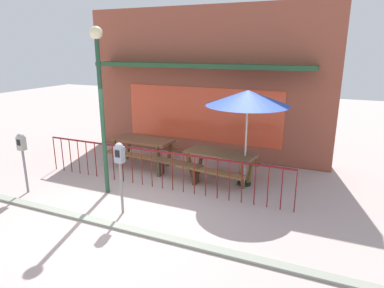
# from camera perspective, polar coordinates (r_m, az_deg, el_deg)

# --- Properties ---
(ground) EXTENTS (40.00, 40.00, 0.00)m
(ground) POSITION_cam_1_polar(r_m,az_deg,el_deg) (7.38, -12.30, -11.77)
(ground) COLOR #B7A09A
(pub_storefront) EXTENTS (7.91, 1.30, 4.58)m
(pub_storefront) POSITION_cam_1_polar(r_m,az_deg,el_deg) (10.81, 2.04, 10.12)
(pub_storefront) COLOR #5C2C1B
(pub_storefront) RESTS_ON ground
(patio_fence_front) EXTENTS (6.67, 0.04, 0.97)m
(patio_fence_front) POSITION_cam_1_polar(r_m,az_deg,el_deg) (8.40, -5.97, -3.08)
(patio_fence_front) COLOR maroon
(patio_fence_front) RESTS_ON ground
(picnic_table_left) EXTENTS (1.86, 1.44, 0.79)m
(picnic_table_left) POSITION_cam_1_polar(r_m,az_deg,el_deg) (10.17, -8.23, -0.07)
(picnic_table_left) COLOR brown
(picnic_table_left) RESTS_ON ground
(picnic_table_right) EXTENTS (1.97, 1.60, 0.79)m
(picnic_table_right) POSITION_cam_1_polar(r_m,az_deg,el_deg) (8.83, 4.73, -2.44)
(picnic_table_right) COLOR brown
(picnic_table_right) RESTS_ON ground
(patio_umbrella) EXTENTS (2.02, 2.02, 2.41)m
(patio_umbrella) POSITION_cam_1_polar(r_m,az_deg,el_deg) (8.28, 9.34, 7.56)
(patio_umbrella) COLOR black
(patio_umbrella) RESTS_ON ground
(patio_bench) EXTENTS (1.43, 0.50, 0.48)m
(patio_bench) POSITION_cam_1_polar(r_m,az_deg,el_deg) (8.98, -2.44, -3.82)
(patio_bench) COLOR brown
(patio_bench) RESTS_ON ground
(parking_meter_near) EXTENTS (0.18, 0.17, 1.47)m
(parking_meter_near) POSITION_cam_1_polar(r_m,az_deg,el_deg) (8.88, -26.62, -0.48)
(parking_meter_near) COLOR slate
(parking_meter_near) RESTS_ON ground
(parking_meter_far) EXTENTS (0.18, 0.17, 1.55)m
(parking_meter_far) POSITION_cam_1_polar(r_m,az_deg,el_deg) (7.05, -12.05, -2.55)
(parking_meter_far) COLOR gray
(parking_meter_far) RESTS_ON ground
(street_lamp) EXTENTS (0.28, 0.28, 3.82)m
(street_lamp) POSITION_cam_1_polar(r_m,az_deg,el_deg) (7.92, -15.14, 9.01)
(street_lamp) COLOR #1F442E
(street_lamp) RESTS_ON ground
(curb_edge) EXTENTS (11.07, 0.20, 0.11)m
(curb_edge) POSITION_cam_1_polar(r_m,az_deg,el_deg) (7.11, -14.11, -12.99)
(curb_edge) COLOR gray
(curb_edge) RESTS_ON ground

